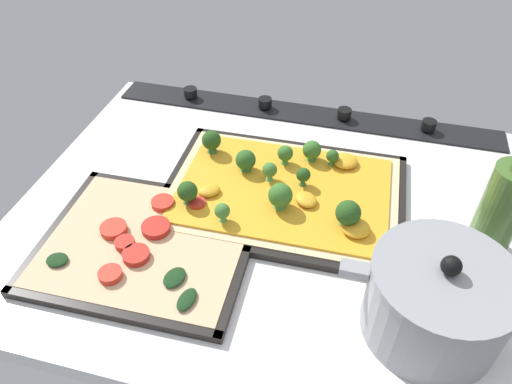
{
  "coord_description": "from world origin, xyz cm",
  "views": [
    {
      "loc": [
        -11.83,
        55.31,
        54.62
      ],
      "look_at": [
        2.5,
        0.19,
        3.56
      ],
      "focal_mm": 33.86,
      "sensor_mm": 36.0,
      "label": 1
    }
  ],
  "objects_px": {
    "cooking_pot": "(437,301)",
    "oil_bottle": "(502,207)",
    "baking_tray_front": "(283,195)",
    "baking_tray_back": "(147,245)",
    "veggie_pizza_back": "(146,242)",
    "broccoli_pizza": "(283,188)"
  },
  "relations": [
    {
      "from": "broccoli_pizza",
      "to": "baking_tray_back",
      "type": "height_order",
      "value": "broccoli_pizza"
    },
    {
      "from": "baking_tray_back",
      "to": "cooking_pot",
      "type": "relative_size",
      "value": 1.31
    },
    {
      "from": "baking_tray_front",
      "to": "veggie_pizza_back",
      "type": "height_order",
      "value": "veggie_pizza_back"
    },
    {
      "from": "cooking_pot",
      "to": "oil_bottle",
      "type": "height_order",
      "value": "oil_bottle"
    },
    {
      "from": "baking_tray_front",
      "to": "oil_bottle",
      "type": "relative_size",
      "value": 1.98
    },
    {
      "from": "cooking_pot",
      "to": "veggie_pizza_back",
      "type": "bearing_deg",
      "value": -4.97
    },
    {
      "from": "baking_tray_front",
      "to": "baking_tray_back",
      "type": "height_order",
      "value": "same"
    },
    {
      "from": "veggie_pizza_back",
      "to": "cooking_pot",
      "type": "bearing_deg",
      "value": 175.03
    },
    {
      "from": "broccoli_pizza",
      "to": "oil_bottle",
      "type": "distance_m",
      "value": 0.32
    },
    {
      "from": "broccoli_pizza",
      "to": "cooking_pot",
      "type": "bearing_deg",
      "value": 139.78
    },
    {
      "from": "oil_bottle",
      "to": "veggie_pizza_back",
      "type": "bearing_deg",
      "value": 14.6
    },
    {
      "from": "baking_tray_back",
      "to": "baking_tray_front",
      "type": "bearing_deg",
      "value": -137.37
    },
    {
      "from": "baking_tray_back",
      "to": "oil_bottle",
      "type": "xyz_separation_m",
      "value": [
        -0.49,
        -0.13,
        0.08
      ]
    },
    {
      "from": "veggie_pizza_back",
      "to": "cooking_pot",
      "type": "distance_m",
      "value": 0.41
    },
    {
      "from": "baking_tray_back",
      "to": "oil_bottle",
      "type": "distance_m",
      "value": 0.51
    },
    {
      "from": "baking_tray_front",
      "to": "baking_tray_back",
      "type": "relative_size",
      "value": 1.27
    },
    {
      "from": "baking_tray_back",
      "to": "veggie_pizza_back",
      "type": "height_order",
      "value": "veggie_pizza_back"
    },
    {
      "from": "broccoli_pizza",
      "to": "veggie_pizza_back",
      "type": "xyz_separation_m",
      "value": [
        0.17,
        0.16,
        -0.01
      ]
    },
    {
      "from": "baking_tray_back",
      "to": "cooking_pot",
      "type": "distance_m",
      "value": 0.41
    },
    {
      "from": "baking_tray_front",
      "to": "baking_tray_back",
      "type": "xyz_separation_m",
      "value": [
        0.17,
        0.16,
        0.0
      ]
    },
    {
      "from": "broccoli_pizza",
      "to": "baking_tray_front",
      "type": "bearing_deg",
      "value": 179.46
    },
    {
      "from": "veggie_pizza_back",
      "to": "baking_tray_back",
      "type": "bearing_deg",
      "value": -154.44
    }
  ]
}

